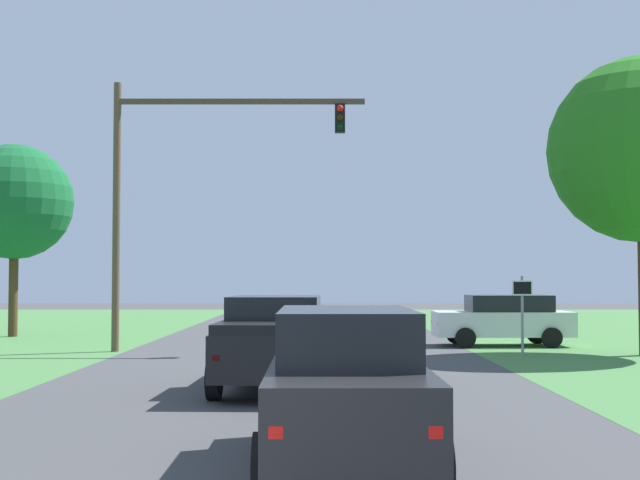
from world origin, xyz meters
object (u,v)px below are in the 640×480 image
Objects in this scene: traffic_light at (179,174)px; extra_tree_1 at (15,202)px; crossing_suv_far at (504,319)px; red_suv_near at (346,385)px; pickup_truck_lead at (275,342)px; keep_moving_sign at (522,305)px.

traffic_light is 1.12× the size of extra_tree_1.
crossing_suv_far is (10.76, 2.30, -4.71)m from traffic_light.
red_suv_near is 0.87× the size of pickup_truck_lead.
pickup_truck_lead is 0.63× the size of traffic_light.
keep_moving_sign reaches higher than pickup_truck_lead.
keep_moving_sign is at bearing 47.20° from pickup_truck_lead.
crossing_suv_far is at bearing 85.65° from keep_moving_sign.
extra_tree_1 is at bearing 117.91° from red_suv_near.
extra_tree_1 is at bearing 124.84° from pickup_truck_lead.
crossing_suv_far is at bearing 12.05° from traffic_light.
pickup_truck_lead is at bearing -132.80° from keep_moving_sign.
extra_tree_1 reaches higher than pickup_truck_lead.
red_suv_near is 15.93m from keep_moving_sign.
extra_tree_1 reaches higher than keep_moving_sign.
traffic_light is at bearing -167.95° from crossing_suv_far.
keep_moving_sign is (6.91, 7.46, 0.53)m from pickup_truck_lead.
red_suv_near is 26.91m from extra_tree_1.
pickup_truck_lead is (-1.26, 7.42, -0.03)m from red_suv_near.
crossing_suv_far is (0.31, 4.04, -0.61)m from keep_moving_sign.
traffic_light is (-4.80, 16.63, 4.60)m from red_suv_near.
keep_moving_sign is at bearing -9.48° from traffic_light.
keep_moving_sign is (10.46, -1.75, -4.10)m from traffic_light.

